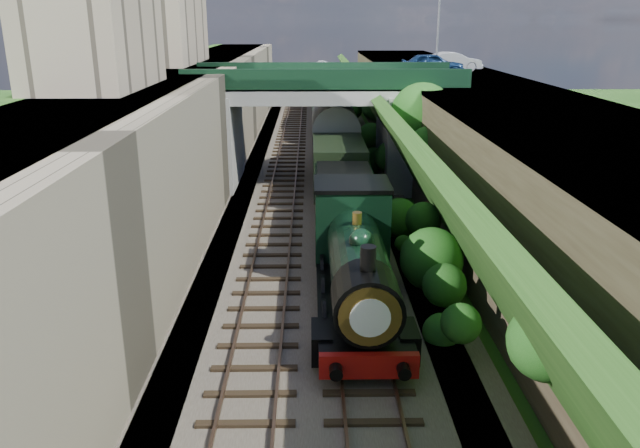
% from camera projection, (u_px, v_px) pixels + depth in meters
% --- Properties ---
extents(ground, '(160.00, 160.00, 0.00)m').
position_uv_depth(ground, '(325.00, 417.00, 16.17)').
color(ground, '#1E4714').
rests_on(ground, ground).
extents(trackbed, '(10.00, 90.00, 0.20)m').
position_uv_depth(trackbed, '(317.00, 201.00, 35.14)').
color(trackbed, '#473F38').
rests_on(trackbed, ground).
extents(retaining_wall, '(1.00, 90.00, 7.00)m').
position_uv_depth(retaining_wall, '(216.00, 141.00, 34.00)').
color(retaining_wall, '#756B56').
rests_on(retaining_wall, ground).
extents(street_plateau_left, '(6.00, 90.00, 7.00)m').
position_uv_depth(street_plateau_left, '(152.00, 141.00, 33.95)').
color(street_plateau_left, '#262628').
rests_on(street_plateau_left, ground).
extents(street_plateau_right, '(8.00, 90.00, 6.25)m').
position_uv_depth(street_plateau_right, '(489.00, 147.00, 34.33)').
color(street_plateau_right, '#262628').
rests_on(street_plateau_right, ground).
extents(embankment_slope, '(4.62, 90.00, 6.42)m').
position_uv_depth(embankment_slope, '(409.00, 159.00, 33.61)').
color(embankment_slope, '#1E4714').
rests_on(embankment_slope, ground).
extents(track_left, '(2.50, 90.00, 0.20)m').
position_uv_depth(track_left, '(281.00, 198.00, 35.06)').
color(track_left, black).
rests_on(track_left, trackbed).
extents(track_right, '(2.50, 90.00, 0.20)m').
position_uv_depth(track_right, '(338.00, 198.00, 35.11)').
color(track_right, black).
rests_on(track_right, trackbed).
extents(road_bridge, '(16.00, 6.40, 7.25)m').
position_uv_depth(road_bridge, '(332.00, 119.00, 37.71)').
color(road_bridge, gray).
rests_on(road_bridge, ground).
extents(building_far, '(5.00, 10.00, 6.00)m').
position_uv_depth(building_far, '(157.00, 17.00, 41.40)').
color(building_far, gray).
rests_on(building_far, street_plateau_left).
extents(building_near, '(4.00, 8.00, 4.00)m').
position_uv_depth(building_near, '(95.00, 40.00, 26.52)').
color(building_near, gray).
rests_on(building_near, street_plateau_left).
extents(tree, '(3.60, 3.80, 6.60)m').
position_uv_depth(tree, '(424.00, 118.00, 34.43)').
color(tree, black).
rests_on(tree, ground).
extents(lamppost, '(0.87, 0.15, 6.00)m').
position_uv_depth(lamppost, '(439.00, 24.00, 42.03)').
color(lamppost, gray).
rests_on(lamppost, street_plateau_right).
extents(car_blue, '(4.30, 1.84, 1.45)m').
position_uv_depth(car_blue, '(433.00, 64.00, 42.03)').
color(car_blue, navy).
rests_on(car_blue, street_plateau_right).
extents(car_silver, '(4.27, 1.96, 1.35)m').
position_uv_depth(car_silver, '(453.00, 62.00, 45.21)').
color(car_silver, '#A7A6AB').
rests_on(car_silver, street_plateau_right).
extents(locomotive, '(3.10, 10.22, 3.83)m').
position_uv_depth(locomotive, '(357.00, 265.00, 21.17)').
color(locomotive, black).
rests_on(locomotive, trackbed).
extents(tender, '(2.70, 6.00, 3.05)m').
position_uv_depth(tender, '(345.00, 210.00, 28.25)').
color(tender, black).
rests_on(tender, trackbed).
extents(coach_front, '(2.90, 18.00, 3.70)m').
position_uv_depth(coach_front, '(335.00, 147.00, 40.09)').
color(coach_front, black).
rests_on(coach_front, trackbed).
extents(coach_middle, '(2.90, 18.00, 3.70)m').
position_uv_depth(coach_middle, '(327.00, 108.00, 57.95)').
color(coach_middle, black).
rests_on(coach_middle, trackbed).
extents(coach_rear, '(2.90, 18.00, 3.70)m').
position_uv_depth(coach_rear, '(323.00, 87.00, 75.81)').
color(coach_rear, black).
rests_on(coach_rear, trackbed).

